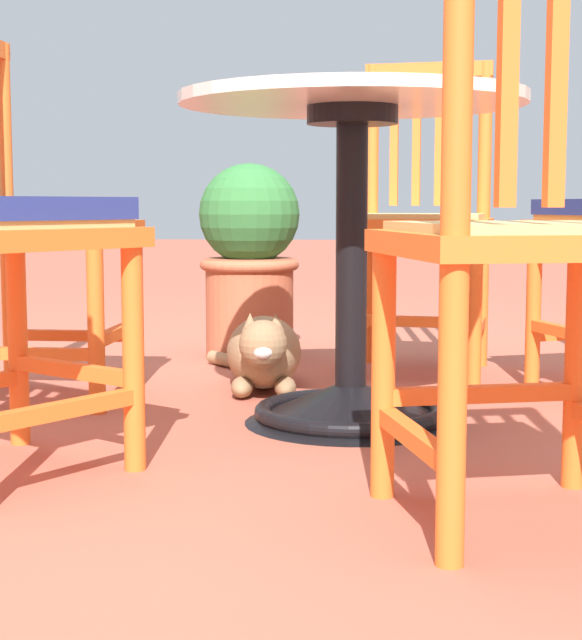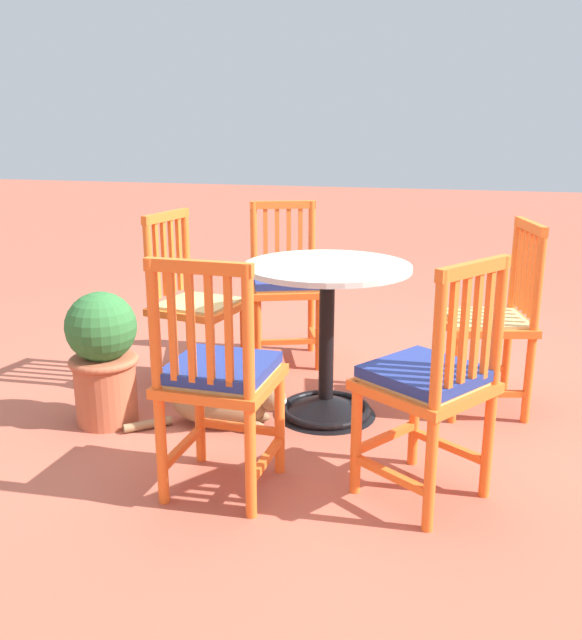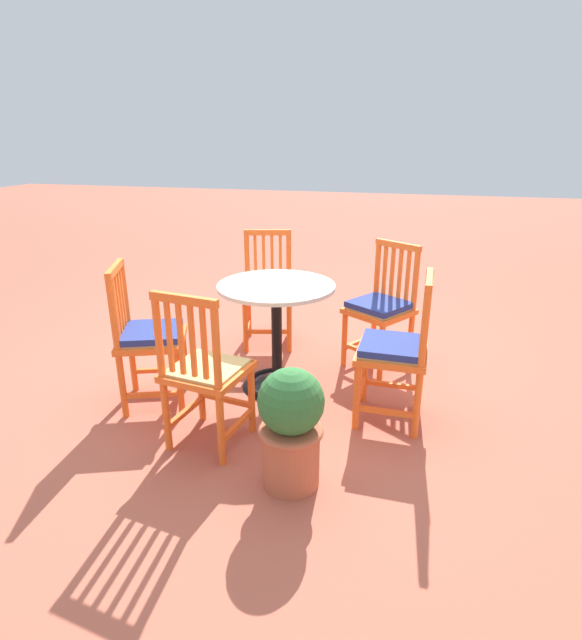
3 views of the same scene
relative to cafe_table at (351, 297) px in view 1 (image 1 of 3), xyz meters
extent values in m
plane|color=#AD5642|center=(0.03, -0.06, -0.28)|extent=(24.00, 24.00, 0.00)
cone|color=black|center=(0.00, 0.00, -0.23)|extent=(0.48, 0.48, 0.10)
torus|color=black|center=(0.00, 0.00, -0.26)|extent=(0.44, 0.44, 0.04)
cylinder|color=black|center=(0.00, 0.00, 0.09)|extent=(0.07, 0.07, 0.66)
cylinder|color=black|center=(0.00, 0.00, 0.40)|extent=(0.20, 0.20, 0.04)
cylinder|color=beige|center=(0.00, 0.00, 0.43)|extent=(0.76, 0.76, 0.02)
cylinder|color=orange|center=(-0.59, -0.07, -0.06)|extent=(0.04, 0.04, 0.45)
cylinder|color=orange|center=(-0.50, -0.40, -0.06)|extent=(0.04, 0.04, 0.45)
cylinder|color=orange|center=(-0.92, -0.15, 0.17)|extent=(0.04, 0.04, 0.91)
cube|color=orange|center=(-0.75, -0.11, -0.14)|extent=(0.34, 0.11, 0.03)
cube|color=orange|center=(-0.55, -0.23, -0.11)|extent=(0.11, 0.34, 0.03)
cube|color=orange|center=(-0.71, -0.27, 0.15)|extent=(0.49, 0.49, 0.04)
cube|color=tan|center=(-0.71, -0.27, 0.17)|extent=(0.43, 0.43, 0.02)
cube|color=orange|center=(-0.90, -0.22, 0.40)|extent=(0.03, 0.03, 0.39)
cube|color=orange|center=(-0.88, -0.28, 0.40)|extent=(0.03, 0.03, 0.39)
cylinder|color=orange|center=(0.49, -0.48, -0.06)|extent=(0.04, 0.04, 0.45)
cube|color=orange|center=(0.33, -0.54, -0.11)|extent=(0.33, 0.15, 0.03)
cylinder|color=orange|center=(0.52, -0.33, -0.06)|extent=(0.04, 0.04, 0.45)
cylinder|color=orange|center=(0.57, 0.01, -0.06)|extent=(0.04, 0.04, 0.45)
cylinder|color=orange|center=(0.85, -0.38, 0.17)|extent=(0.04, 0.04, 0.91)
cylinder|color=orange|center=(0.91, -0.05, 0.17)|extent=(0.04, 0.04, 0.91)
cube|color=orange|center=(0.68, -0.35, -0.14)|extent=(0.34, 0.08, 0.03)
cube|color=orange|center=(0.74, -0.02, -0.14)|extent=(0.34, 0.08, 0.03)
cube|color=orange|center=(0.54, -0.16, -0.11)|extent=(0.08, 0.34, 0.03)
cube|color=orange|center=(0.71, -0.19, 0.15)|extent=(0.46, 0.46, 0.04)
cube|color=tan|center=(0.71, -0.19, 0.17)|extent=(0.40, 0.40, 0.02)
cube|color=orange|center=(0.86, -0.31, 0.40)|extent=(0.02, 0.03, 0.39)
cube|color=orange|center=(0.87, -0.25, 0.40)|extent=(0.02, 0.03, 0.39)
cube|color=orange|center=(0.88, -0.18, 0.40)|extent=(0.02, 0.03, 0.39)
cube|color=orange|center=(0.90, -0.11, 0.40)|extent=(0.02, 0.03, 0.39)
cube|color=orange|center=(0.88, -0.21, 0.61)|extent=(0.09, 0.38, 0.04)
cylinder|color=orange|center=(0.40, 0.59, -0.06)|extent=(0.04, 0.04, 0.45)
cylinder|color=orange|center=(0.06, 0.60, -0.06)|extent=(0.04, 0.04, 0.45)
cylinder|color=orange|center=(0.41, 0.93, 0.17)|extent=(0.04, 0.04, 0.91)
cube|color=orange|center=(0.40, 0.76, -0.14)|extent=(0.04, 0.34, 0.03)
cube|color=orange|center=(0.06, 0.77, -0.14)|extent=(0.04, 0.34, 0.03)
cube|color=orange|center=(0.23, 0.59, -0.11)|extent=(0.34, 0.04, 0.03)
cube|color=orange|center=(0.23, 0.76, 0.15)|extent=(0.41, 0.41, 0.04)
cube|color=tan|center=(0.23, 0.76, 0.17)|extent=(0.36, 0.36, 0.02)
cube|color=navy|center=(0.23, 0.76, 0.20)|extent=(0.37, 0.37, 0.04)
cylinder|color=orange|center=(-0.26, 0.67, -0.06)|extent=(0.04, 0.04, 0.45)
cylinder|color=orange|center=(-0.45, 0.39, -0.06)|extent=(0.04, 0.04, 0.45)
cube|color=orange|center=(-0.59, 0.49, -0.14)|extent=(0.30, 0.21, 0.03)
cube|color=orange|center=(-0.35, 0.53, -0.11)|extent=(0.21, 0.30, 0.03)
ellipsoid|color=#8E704C|center=(0.45, 0.24, -0.19)|extent=(0.46, 0.24, 0.19)
ellipsoid|color=silver|center=(0.35, 0.23, -0.20)|extent=(0.19, 0.17, 0.14)
sphere|color=#8E704C|center=(0.20, 0.22, -0.13)|extent=(0.12, 0.12, 0.12)
ellipsoid|color=silver|center=(0.16, 0.21, -0.15)|extent=(0.05, 0.06, 0.04)
cone|color=#8E704C|center=(0.21, 0.19, -0.08)|extent=(0.04, 0.04, 0.04)
cone|color=#8E704C|center=(0.21, 0.25, -0.08)|extent=(0.04, 0.04, 0.04)
ellipsoid|color=#8E704C|center=(0.29, 0.17, -0.26)|extent=(0.12, 0.07, 0.05)
ellipsoid|color=#8E704C|center=(0.28, 0.28, -0.26)|extent=(0.12, 0.07, 0.05)
cylinder|color=#8E704C|center=(0.75, 0.37, -0.26)|extent=(0.19, 0.17, 0.04)
cylinder|color=#B25B3D|center=(0.96, 0.34, -0.12)|extent=(0.28, 0.28, 0.32)
torus|color=#B25B3D|center=(0.96, 0.34, 0.02)|extent=(0.32, 0.32, 0.04)
sphere|color=#2D6B33|center=(0.96, 0.34, 0.18)|extent=(0.32, 0.32, 0.32)
camera|label=1|loc=(-2.29, -0.04, 0.21)|focal=57.85mm
camera|label=2|loc=(-0.62, 2.97, 1.05)|focal=38.49mm
camera|label=3|loc=(2.98, 0.85, 1.36)|focal=28.36mm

